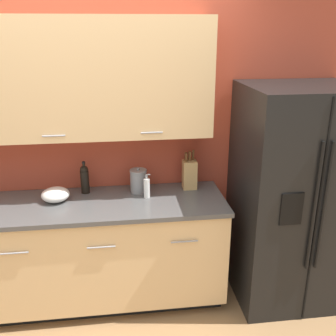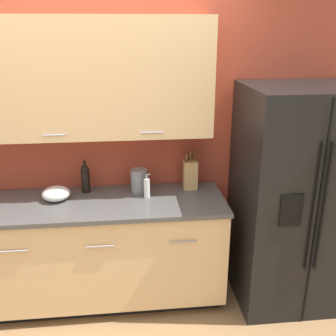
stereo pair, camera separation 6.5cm
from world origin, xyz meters
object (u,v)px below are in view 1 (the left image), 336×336
knife_block (189,174)px  steel_canister (138,181)px  wine_bottle (85,178)px  mixing_bowl (55,195)px  soap_dispenser (147,188)px  refrigerator (293,197)px

knife_block → steel_canister: bearing=-177.2°
wine_bottle → mixing_bowl: 0.26m
knife_block → wine_bottle: size_ratio=1.24×
steel_canister → knife_block: bearing=2.8°
knife_block → soap_dispenser: (-0.36, -0.14, -0.05)m
knife_block → refrigerator: bearing=-17.5°
knife_block → wine_bottle: 0.85m
knife_block → mixing_bowl: size_ratio=1.53×
mixing_bowl → refrigerator: bearing=-4.1°
refrigerator → wine_bottle: 1.67m
knife_block → mixing_bowl: knife_block is taller
knife_block → mixing_bowl: bearing=-173.6°
refrigerator → mixing_bowl: (-1.86, 0.13, 0.07)m
knife_block → soap_dispenser: knife_block is taller
wine_bottle → soap_dispenser: size_ratio=1.36×
wine_bottle → mixing_bowl: wine_bottle is taller
mixing_bowl → wine_bottle: bearing=31.8°
refrigerator → wine_bottle: size_ratio=6.66×
wine_bottle → mixing_bowl: (-0.22, -0.13, -0.07)m
refrigerator → mixing_bowl: bearing=175.9°
steel_canister → mixing_bowl: 0.65m
wine_bottle → soap_dispenser: 0.51m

